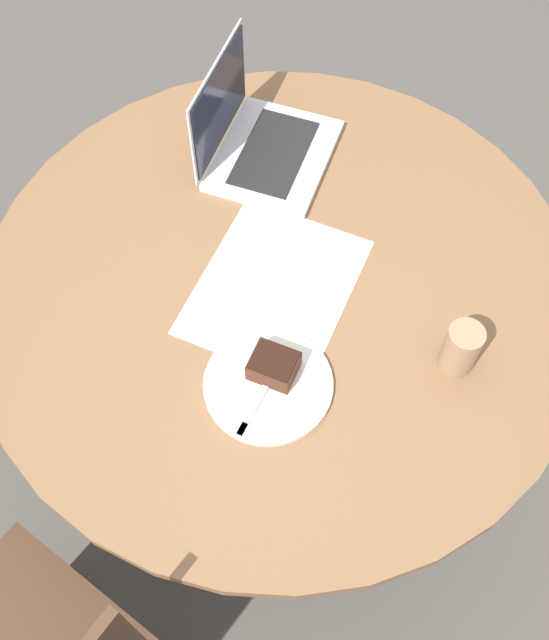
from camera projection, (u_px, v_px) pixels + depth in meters
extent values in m
plane|color=#4C4742|center=(279.00, 423.00, 2.18)|extent=(12.00, 12.00, 0.00)
cylinder|color=brown|center=(279.00, 422.00, 2.17)|extent=(0.60, 0.60, 0.02)
cylinder|color=brown|center=(279.00, 365.00, 1.86)|extent=(0.12, 0.12, 0.70)
cylinder|color=brown|center=(280.00, 283.00, 1.54)|extent=(1.24, 1.24, 0.03)
cube|color=#472D1E|center=(45.00, 560.00, 1.77)|extent=(0.05, 0.05, 0.43)
cube|color=white|center=(275.00, 286.00, 1.52)|extent=(0.46, 0.43, 0.00)
cylinder|color=silver|center=(268.00, 384.00, 1.40)|extent=(0.24, 0.24, 0.01)
cube|color=#472619|center=(274.00, 366.00, 1.39)|extent=(0.10, 0.11, 0.04)
cube|color=black|center=(274.00, 360.00, 1.37)|extent=(0.10, 0.10, 0.00)
cube|color=silver|center=(260.00, 397.00, 1.38)|extent=(0.16, 0.09, 0.00)
cube|color=silver|center=(242.00, 430.00, 1.35)|extent=(0.04, 0.04, 0.00)
cylinder|color=#997556|center=(461.00, 348.00, 1.38)|extent=(0.07, 0.07, 0.11)
cube|color=silver|center=(274.00, 155.00, 1.69)|extent=(0.37, 0.34, 0.02)
cube|color=black|center=(274.00, 152.00, 1.68)|extent=(0.28, 0.22, 0.00)
cube|color=silver|center=(218.00, 103.00, 1.61)|extent=(0.28, 0.11, 0.22)
cube|color=black|center=(220.00, 103.00, 1.61)|extent=(0.26, 0.11, 0.20)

